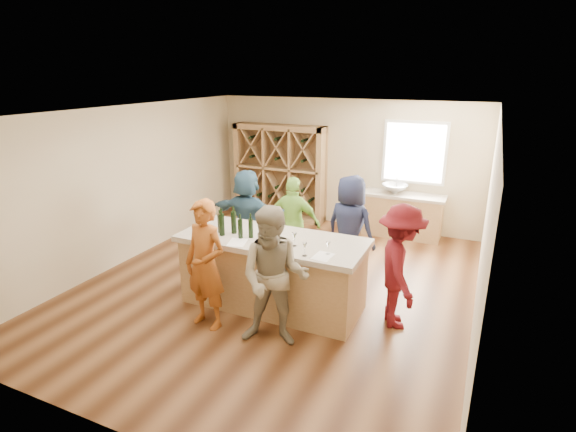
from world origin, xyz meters
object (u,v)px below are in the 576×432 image
at_px(wine_bottle_b, 222,225).
at_px(person_far_left, 247,215).
at_px(person_near_right, 274,278).
at_px(wine_bottle_c, 234,222).
at_px(person_server, 400,267).
at_px(person_near_left, 206,265).
at_px(tasting_counter_base, 273,274).
at_px(wine_bottle_e, 251,228).
at_px(person_far_mid, 294,223).
at_px(person_far_right, 350,228).
at_px(wine_rack, 280,172).
at_px(sink, 395,189).
at_px(wine_bottle_a, 220,224).
at_px(wine_bottle_d, 240,229).

height_order(wine_bottle_b, person_far_left, person_far_left).
bearing_deg(person_near_right, wine_bottle_c, 127.84).
bearing_deg(person_server, person_near_left, 93.07).
bearing_deg(tasting_counter_base, wine_bottle_b, -163.32).
xyz_separation_m(wine_bottle_e, person_far_left, (-0.93, 1.54, -0.37)).
bearing_deg(wine_bottle_e, tasting_counter_base, 23.23).
height_order(person_server, person_far_left, person_server).
relative_size(person_far_mid, person_far_right, 0.92).
bearing_deg(wine_rack, sink, -1.49).
bearing_deg(person_far_right, tasting_counter_base, 75.97).
distance_m(wine_bottle_b, person_server, 2.57).
relative_size(wine_rack, person_near_right, 1.20).
relative_size(sink, person_near_right, 0.30).
xyz_separation_m(person_server, person_far_left, (-3.01, 1.20, -0.02)).
bearing_deg(person_far_mid, wine_bottle_b, 71.06).
bearing_deg(person_far_right, wine_bottle_a, 58.63).
bearing_deg(tasting_counter_base, person_near_left, -123.65).
height_order(wine_rack, wine_bottle_e, wine_rack).
xyz_separation_m(tasting_counter_base, wine_bottle_a, (-0.80, -0.12, 0.71)).
distance_m(wine_bottle_a, wine_bottle_e, 0.52).
bearing_deg(person_server, person_far_right, 20.58).
relative_size(tasting_counter_base, wine_bottle_c, 7.85).
distance_m(sink, person_server, 3.68).
xyz_separation_m(sink, person_far_right, (-0.24, -2.42, -0.12)).
bearing_deg(wine_bottle_e, wine_bottle_b, -167.91).
bearing_deg(wine_bottle_a, wine_bottle_b, -44.94).
bearing_deg(wine_bottle_c, person_far_left, 112.51).
relative_size(wine_bottle_c, person_far_left, 0.20).
distance_m(wine_rack, wine_bottle_a, 4.11).
height_order(wine_bottle_a, person_far_mid, person_far_mid).
bearing_deg(tasting_counter_base, wine_bottle_a, -171.19).
xyz_separation_m(tasting_counter_base, wine_bottle_b, (-0.71, -0.21, 0.74)).
distance_m(tasting_counter_base, person_near_left, 1.11).
relative_size(wine_bottle_d, person_far_mid, 0.17).
xyz_separation_m(wine_bottle_a, person_near_right, (1.25, -0.75, -0.30)).
relative_size(wine_rack, person_server, 1.27).
bearing_deg(wine_bottle_b, person_far_right, 47.70).
height_order(wine_bottle_a, wine_bottle_c, wine_bottle_c).
bearing_deg(wine_bottle_a, wine_bottle_c, 16.67).
bearing_deg(wine_bottle_e, wine_bottle_a, -179.69).
bearing_deg(person_server, person_far_left, 46.83).
height_order(tasting_counter_base, person_near_right, person_near_right).
distance_m(wine_rack, wine_bottle_d, 4.30).
bearing_deg(wine_bottle_d, person_near_right, -37.66).
bearing_deg(person_far_mid, wine_bottle_a, 67.24).
xyz_separation_m(person_server, person_far_mid, (-2.08, 1.20, -0.04)).
relative_size(wine_rack, wine_bottle_b, 6.74).
height_order(wine_bottle_b, wine_bottle_c, wine_bottle_c).
relative_size(wine_bottle_a, person_far_left, 0.16).
xyz_separation_m(wine_rack, person_far_right, (2.46, -2.49, -0.21)).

